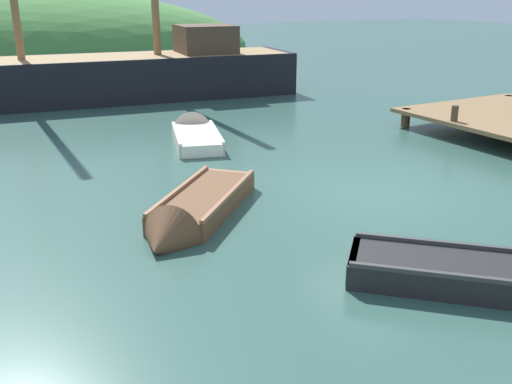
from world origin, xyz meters
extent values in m
plane|color=#33564C|center=(0.00, 0.00, 0.00)|extent=(120.00, 120.00, 0.00)
cylinder|color=#4F3D27|center=(4.95, 4.40, -0.01)|extent=(0.28, 0.28, 1.17)
cylinder|color=#4F3D27|center=(9.83, 4.40, -0.01)|extent=(0.28, 0.28, 1.17)
cylinder|color=#4F3D27|center=(4.85, 2.37, 0.80)|extent=(0.20, 0.20, 0.45)
cube|color=black|center=(-2.25, 13.81, 0.44)|extent=(15.77, 5.33, 2.49)
cube|color=#997A51|center=(-2.25, 13.81, 1.64)|extent=(15.12, 4.99, 0.10)
cube|color=#4C3828|center=(2.04, 13.22, 2.24)|extent=(2.49, 2.55, 1.10)
cube|color=beige|center=(-1.81, 5.54, 0.11)|extent=(1.97, 2.98, 0.46)
cone|color=beige|center=(-1.29, 7.17, 0.11)|extent=(1.29, 1.00, 1.14)
cube|color=white|center=(-2.21, 4.28, 0.18)|extent=(1.07, 0.44, 0.32)
cube|color=white|center=(-1.66, 5.99, 0.28)|extent=(1.11, 0.51, 0.05)
cube|color=white|center=(-1.95, 5.08, 0.28)|extent=(1.11, 0.51, 0.05)
cube|color=white|center=(-1.27, 5.37, 0.37)|extent=(0.89, 2.58, 0.07)
cube|color=white|center=(-2.34, 5.71, 0.37)|extent=(0.89, 2.58, 0.07)
cube|color=black|center=(-1.89, -3.66, 0.13)|extent=(2.77, 2.73, 0.50)
cube|color=#3B3B3B|center=(-2.84, -2.75, 0.20)|extent=(0.82, 0.84, 0.35)
cube|color=#3B3B3B|center=(-1.55, -3.99, 0.32)|extent=(0.88, 0.90, 0.05)
cube|color=#3B3B3B|center=(-2.23, -3.33, 0.32)|extent=(0.88, 0.90, 0.05)
cube|color=#3B3B3B|center=(-2.27, -4.05, 0.41)|extent=(1.98, 1.91, 0.07)
cube|color=#3B3B3B|center=(-1.51, -3.26, 0.41)|extent=(1.98, 1.91, 0.07)
cube|color=brown|center=(-3.71, 0.82, 0.12)|extent=(3.01, 2.98, 0.48)
cone|color=brown|center=(-5.08, -0.52, 0.12)|extent=(1.30, 1.30, 1.09)
cube|color=#8E6242|center=(-2.64, 1.87, 0.19)|extent=(0.81, 0.82, 0.34)
cube|color=#8E6242|center=(-4.10, 0.45, 0.30)|extent=(0.86, 0.88, 0.05)
cube|color=#8E6242|center=(-3.32, 1.20, 0.30)|extent=(0.86, 0.88, 0.05)
cube|color=#8E6242|center=(-4.08, 1.20, 0.39)|extent=(2.22, 2.18, 0.07)
cube|color=#8E6242|center=(-3.34, 0.45, 0.39)|extent=(2.22, 2.18, 0.07)
camera|label=1|loc=(-8.01, -8.89, 4.12)|focal=40.05mm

